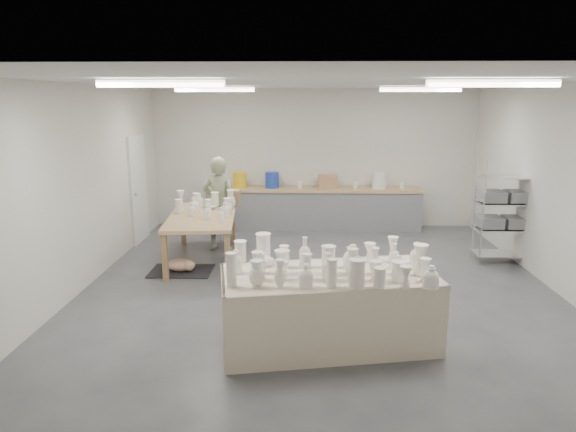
{
  "coord_description": "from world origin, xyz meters",
  "views": [
    {
      "loc": [
        -0.24,
        -7.26,
        2.78
      ],
      "look_at": [
        -0.46,
        0.29,
        1.05
      ],
      "focal_mm": 32.0,
      "sensor_mm": 36.0,
      "label": 1
    }
  ],
  "objects_px": {
    "drying_table": "(328,305)",
    "red_stool": "(223,230)",
    "work_table": "(207,212)",
    "potter": "(220,204)"
  },
  "relations": [
    {
      "from": "drying_table",
      "to": "red_stool",
      "type": "bearing_deg",
      "value": 104.61
    },
    {
      "from": "drying_table",
      "to": "work_table",
      "type": "height_order",
      "value": "drying_table"
    },
    {
      "from": "drying_table",
      "to": "work_table",
      "type": "xyz_separation_m",
      "value": [
        -1.97,
        3.21,
        0.37
      ]
    },
    {
      "from": "red_stool",
      "to": "work_table",
      "type": "bearing_deg",
      "value": -99.65
    },
    {
      "from": "work_table",
      "to": "potter",
      "type": "xyz_separation_m",
      "value": [
        0.14,
        0.54,
        0.05
      ]
    },
    {
      "from": "work_table",
      "to": "red_stool",
      "type": "relative_size",
      "value": 6.15
    },
    {
      "from": "drying_table",
      "to": "potter",
      "type": "distance_m",
      "value": 4.19
    },
    {
      "from": "potter",
      "to": "red_stool",
      "type": "relative_size",
      "value": 4.72
    },
    {
      "from": "red_stool",
      "to": "potter",
      "type": "bearing_deg",
      "value": -90.0
    },
    {
      "from": "drying_table",
      "to": "potter",
      "type": "bearing_deg",
      "value": 106.15
    }
  ]
}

